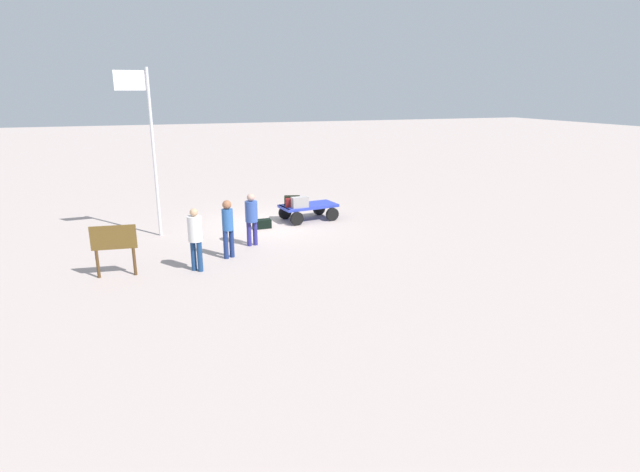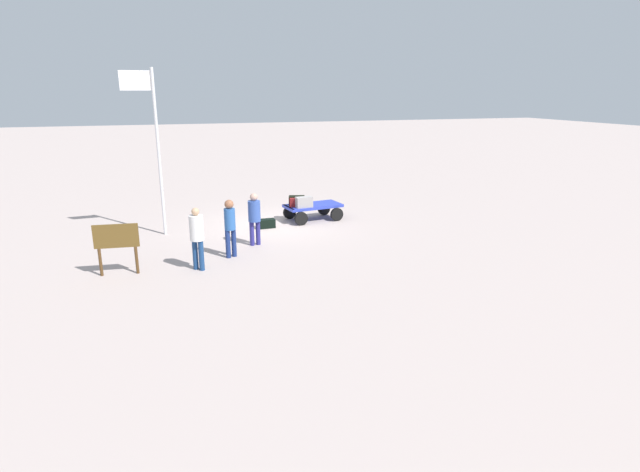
% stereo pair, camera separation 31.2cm
% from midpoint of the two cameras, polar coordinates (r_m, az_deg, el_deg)
% --- Properties ---
extents(ground_plane, '(120.00, 120.00, 0.00)m').
position_cam_midpoint_polar(ground_plane, '(18.51, -6.31, 1.22)').
color(ground_plane, '#B29F99').
extents(luggage_cart, '(2.19, 1.45, 0.59)m').
position_cam_midpoint_polar(luggage_cart, '(19.05, -1.82, 3.07)').
color(luggage_cart, '#2B3CB3').
rests_on(luggage_cart, ground).
extents(suitcase_navy, '(0.54, 0.47, 0.30)m').
position_cam_midpoint_polar(suitcase_navy, '(18.69, -3.64, 3.75)').
color(suitcase_navy, maroon).
rests_on(suitcase_navy, luggage_cart).
extents(suitcase_maroon, '(0.66, 0.54, 0.33)m').
position_cam_midpoint_polar(suitcase_maroon, '(18.93, -3.58, 3.95)').
color(suitcase_maroon, black).
rests_on(suitcase_maroon, luggage_cart).
extents(suitcase_grey, '(0.62, 0.34, 0.38)m').
position_cam_midpoint_polar(suitcase_grey, '(18.50, -2.75, 3.77)').
color(suitcase_grey, gray).
rests_on(suitcase_grey, luggage_cart).
extents(suitcase_olive, '(0.64, 0.34, 0.31)m').
position_cam_midpoint_polar(suitcase_olive, '(18.07, -6.97, 1.34)').
color(suitcase_olive, black).
rests_on(suitcase_olive, ground).
extents(worker_lead, '(0.41, 0.41, 1.69)m').
position_cam_midpoint_polar(worker_lead, '(14.81, -10.81, 1.24)').
color(worker_lead, navy).
rests_on(worker_lead, ground).
extents(worker_trailing, '(0.53, 0.53, 1.71)m').
position_cam_midpoint_polar(worker_trailing, '(13.90, -14.33, 0.19)').
color(worker_trailing, navy).
rests_on(worker_trailing, ground).
extents(worker_supervisor, '(0.43, 0.43, 1.64)m').
position_cam_midpoint_polar(worker_supervisor, '(15.90, -8.19, 2.32)').
color(worker_supervisor, navy).
rests_on(worker_supervisor, ground).
extents(flagpole, '(1.03, 0.10, 5.35)m').
position_cam_midpoint_polar(flagpole, '(17.39, -19.03, 10.27)').
color(flagpole, silver).
rests_on(flagpole, ground).
extents(signboard, '(1.12, 0.18, 1.36)m').
position_cam_midpoint_polar(signboard, '(14.16, -22.52, -0.64)').
color(signboard, '#4C3319').
rests_on(signboard, ground).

